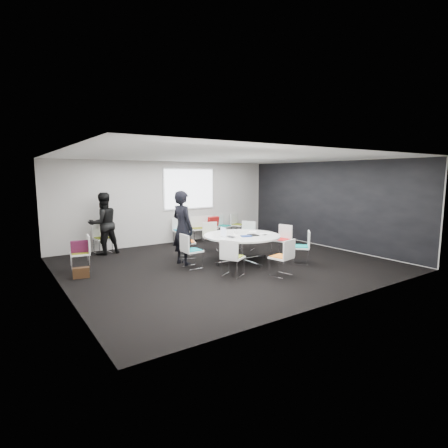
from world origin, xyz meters
TOP-DOWN VIEW (x-y plane):
  - room_shell at (0.09, 0.00)m, footprint 8.08×7.08m
  - conference_table at (0.49, -0.04)m, footprint 2.06×2.06m
  - projection_screen at (0.80, 3.46)m, footprint 1.90×0.03m
  - chair_ring_a at (1.92, -0.09)m, footprint 0.54×0.55m
  - chair_ring_b at (1.54, 1.10)m, footprint 0.62×0.63m
  - chair_ring_c at (0.48, 1.55)m, footprint 0.60×0.59m
  - chair_ring_d at (-0.56, 1.16)m, footprint 0.58×0.59m
  - chair_ring_e at (-0.99, 0.11)m, footprint 0.45×0.46m
  - chair_ring_f at (-0.55, -1.06)m, footprint 0.61×0.62m
  - chair_ring_g at (0.40, -1.69)m, footprint 0.55×0.54m
  - chair_ring_h at (1.63, -1.12)m, footprint 0.64×0.64m
  - chair_back_a at (0.24, 3.12)m, footprint 0.52×0.51m
  - chair_back_b at (0.95, 3.17)m, footprint 0.55×0.54m
  - chair_back_c at (1.43, 3.12)m, footprint 0.49×0.47m
  - chair_back_d at (2.06, 3.16)m, footprint 0.59×0.58m
  - chair_back_e at (2.72, 3.14)m, footprint 0.59×0.59m
  - chair_spare_left at (-3.37, 1.36)m, footprint 0.50×0.51m
  - chair_person_back at (-2.37, 3.13)m, footprint 0.52×0.51m
  - person_main at (-0.99, 0.57)m, footprint 0.58×0.78m
  - person_back at (-2.37, 2.96)m, footprint 1.00×0.84m
  - laptop at (0.08, -0.17)m, footprint 0.20×0.30m
  - laptop_lid at (-0.10, -0.00)m, footprint 0.06×0.30m
  - notebook_black at (0.69, -0.27)m, footprint 0.27×0.33m
  - tablet_folio at (0.43, -0.31)m, footprint 0.31×0.28m
  - papers_right at (1.09, 0.24)m, footprint 0.36×0.36m
  - papers_front at (1.17, -0.21)m, footprint 0.36×0.33m
  - cup at (0.49, 0.28)m, footprint 0.08×0.08m
  - phone at (1.00, -0.39)m, footprint 0.15×0.10m
  - maroon_bag at (-3.38, 1.36)m, footprint 0.42×0.21m
  - brown_bag at (-3.50, 0.78)m, footprint 0.38×0.23m
  - red_jacket at (1.43, 2.90)m, footprint 0.45×0.20m

SIDE VIEW (x-z plane):
  - brown_bag at x=-3.50m, z-range 0.00..0.24m
  - chair_ring_a at x=1.92m, z-range -0.16..0.72m
  - chair_ring_b at x=1.54m, z-range -0.16..0.72m
  - chair_ring_c at x=0.48m, z-range -0.16..0.72m
  - chair_ring_d at x=-0.56m, z-range -0.16..0.72m
  - chair_ring_e at x=-0.99m, z-range -0.16..0.72m
  - chair_ring_f at x=-0.55m, z-range -0.16..0.72m
  - chair_ring_g at x=0.40m, z-range -0.16..0.72m
  - chair_ring_h at x=1.63m, z-range -0.16..0.72m
  - chair_back_a at x=0.24m, z-range -0.16..0.72m
  - chair_back_b at x=0.95m, z-range -0.16..0.72m
  - chair_back_c at x=1.43m, z-range -0.16..0.72m
  - chair_back_d at x=2.06m, z-range -0.16..0.72m
  - chair_back_e at x=2.72m, z-range -0.16..0.72m
  - chair_spare_left at x=-3.37m, z-range -0.16..0.72m
  - chair_person_back at x=-2.37m, z-range -0.16..0.72m
  - conference_table at x=0.49m, z-range 0.16..0.89m
  - maroon_bag at x=-3.38m, z-range 0.48..0.76m
  - red_jacket at x=1.43m, z-range 0.52..0.88m
  - papers_right at x=1.09m, z-range 0.73..0.73m
  - papers_front at x=1.17m, z-range 0.73..0.73m
  - phone at x=1.00m, z-range 0.73..0.74m
  - notebook_black at x=0.69m, z-range 0.73..0.75m
  - laptop at x=0.08m, z-range 0.73..0.75m
  - tablet_folio at x=0.43m, z-range 0.73..0.76m
  - cup at x=0.49m, z-range 0.73..0.82m
  - laptop_lid at x=-0.10m, z-range 0.75..0.97m
  - person_back at x=-2.37m, z-range 0.00..1.84m
  - person_main at x=-0.99m, z-range 0.00..1.94m
  - room_shell at x=0.09m, z-range -0.04..2.84m
  - projection_screen at x=0.80m, z-range 1.17..2.53m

